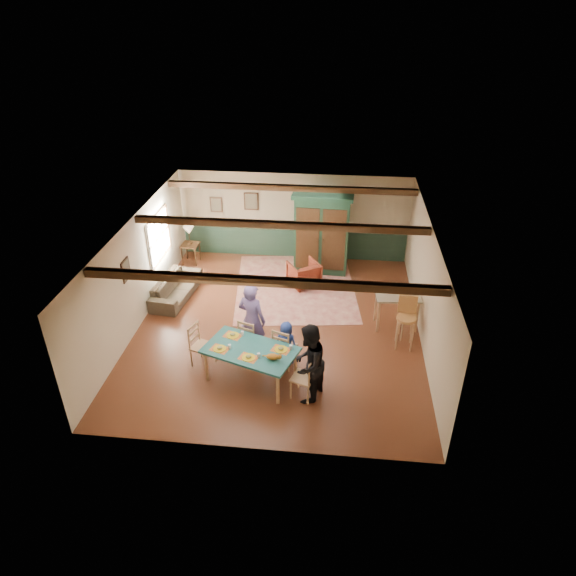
# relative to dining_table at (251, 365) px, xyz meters

# --- Properties ---
(floor) EXTENTS (8.00, 8.00, 0.00)m
(floor) POSITION_rel_dining_table_xyz_m (0.34, 2.06, -0.40)
(floor) COLOR #502516
(floor) RESTS_ON ground
(wall_back) EXTENTS (7.00, 0.02, 2.70)m
(wall_back) POSITION_rel_dining_table_xyz_m (0.34, 6.06, 0.95)
(wall_back) COLOR beige
(wall_back) RESTS_ON floor
(wall_left) EXTENTS (0.02, 8.00, 2.70)m
(wall_left) POSITION_rel_dining_table_xyz_m (-3.16, 2.06, 0.95)
(wall_left) COLOR beige
(wall_left) RESTS_ON floor
(wall_right) EXTENTS (0.02, 8.00, 2.70)m
(wall_right) POSITION_rel_dining_table_xyz_m (3.84, 2.06, 0.95)
(wall_right) COLOR beige
(wall_right) RESTS_ON floor
(ceiling) EXTENTS (7.00, 8.00, 0.02)m
(ceiling) POSITION_rel_dining_table_xyz_m (0.34, 2.06, 2.30)
(ceiling) COLOR white
(ceiling) RESTS_ON wall_back
(wainscot_back) EXTENTS (6.95, 0.03, 0.90)m
(wainscot_back) POSITION_rel_dining_table_xyz_m (0.34, 6.04, 0.05)
(wainscot_back) COLOR #1B3225
(wainscot_back) RESTS_ON floor
(ceiling_beam_front) EXTENTS (6.95, 0.16, 0.16)m
(ceiling_beam_front) POSITION_rel_dining_table_xyz_m (0.34, -0.24, 2.21)
(ceiling_beam_front) COLOR black
(ceiling_beam_front) RESTS_ON ceiling
(ceiling_beam_mid) EXTENTS (6.95, 0.16, 0.16)m
(ceiling_beam_mid) POSITION_rel_dining_table_xyz_m (0.34, 2.46, 2.21)
(ceiling_beam_mid) COLOR black
(ceiling_beam_mid) RESTS_ON ceiling
(ceiling_beam_back) EXTENTS (6.95, 0.16, 0.16)m
(ceiling_beam_back) POSITION_rel_dining_table_xyz_m (0.34, 5.06, 2.21)
(ceiling_beam_back) COLOR black
(ceiling_beam_back) RESTS_ON ceiling
(window_left) EXTENTS (0.06, 1.60, 1.30)m
(window_left) POSITION_rel_dining_table_xyz_m (-3.13, 3.76, 1.15)
(window_left) COLOR white
(window_left) RESTS_ON wall_left
(picture_left_wall) EXTENTS (0.04, 0.42, 0.52)m
(picture_left_wall) POSITION_rel_dining_table_xyz_m (-3.13, 1.46, 1.35)
(picture_left_wall) COLOR gray
(picture_left_wall) RESTS_ON wall_left
(picture_back_a) EXTENTS (0.45, 0.04, 0.55)m
(picture_back_a) POSITION_rel_dining_table_xyz_m (-0.96, 6.03, 1.40)
(picture_back_a) COLOR gray
(picture_back_a) RESTS_ON wall_back
(picture_back_b) EXTENTS (0.38, 0.04, 0.48)m
(picture_back_b) POSITION_rel_dining_table_xyz_m (-2.06, 6.03, 1.25)
(picture_back_b) COLOR gray
(picture_back_b) RESTS_ON wall_back
(dining_table) EXTENTS (2.17, 1.65, 0.80)m
(dining_table) POSITION_rel_dining_table_xyz_m (0.00, 0.00, 0.00)
(dining_table) COLOR #1D5B5B
(dining_table) RESTS_ON floor
(dining_chair_far_left) EXTENTS (0.58, 0.59, 1.02)m
(dining_chair_far_left) POSITION_rel_dining_table_xyz_m (-0.15, 0.87, 0.11)
(dining_chair_far_left) COLOR tan
(dining_chair_far_left) RESTS_ON floor
(dining_chair_far_right) EXTENTS (0.58, 0.59, 1.02)m
(dining_chair_far_right) POSITION_rel_dining_table_xyz_m (0.66, 0.58, 0.11)
(dining_chair_far_right) COLOR tan
(dining_chair_far_right) RESTS_ON floor
(dining_chair_end_left) EXTENTS (0.59, 0.58, 1.02)m
(dining_chair_end_left) POSITION_rel_dining_table_xyz_m (-1.16, 0.41, 0.11)
(dining_chair_end_left) COLOR tan
(dining_chair_end_left) RESTS_ON floor
(dining_chair_end_right) EXTENTS (0.59, 0.58, 1.02)m
(dining_chair_end_right) POSITION_rel_dining_table_xyz_m (1.16, -0.41, 0.11)
(dining_chair_end_right) COLOR tan
(dining_chair_end_right) RESTS_ON floor
(person_man) EXTENTS (0.78, 0.64, 1.84)m
(person_man) POSITION_rel_dining_table_xyz_m (-0.12, 0.95, 0.52)
(person_man) COLOR #654F89
(person_man) RESTS_ON floor
(person_woman) EXTENTS (0.91, 1.03, 1.76)m
(person_woman) POSITION_rel_dining_table_xyz_m (1.26, -0.44, 0.48)
(person_woman) COLOR black
(person_woman) RESTS_ON floor
(person_child) EXTENTS (0.61, 0.50, 1.07)m
(person_child) POSITION_rel_dining_table_xyz_m (0.69, 0.66, 0.14)
(person_child) COLOR navy
(person_child) RESTS_ON floor
(cat) EXTENTS (0.41, 0.27, 0.19)m
(cat) POSITION_rel_dining_table_xyz_m (0.52, -0.30, 0.50)
(cat) COLOR #C26F22
(cat) RESTS_ON dining_table
(place_setting_near_left) EXTENTS (0.51, 0.44, 0.11)m
(place_setting_near_left) POSITION_rel_dining_table_xyz_m (-0.64, -0.06, 0.46)
(place_setting_near_left) COLOR gold
(place_setting_near_left) RESTS_ON dining_table
(place_setting_near_center) EXTENTS (0.51, 0.44, 0.11)m
(place_setting_near_center) POSITION_rel_dining_table_xyz_m (0.01, -0.29, 0.46)
(place_setting_near_center) COLOR gold
(place_setting_near_center) RESTS_ON dining_table
(place_setting_far_left) EXTENTS (0.51, 0.44, 0.11)m
(place_setting_far_left) POSITION_rel_dining_table_xyz_m (-0.47, 0.45, 0.46)
(place_setting_far_left) COLOR gold
(place_setting_far_left) RESTS_ON dining_table
(place_setting_far_right) EXTENTS (0.51, 0.44, 0.11)m
(place_setting_far_right) POSITION_rel_dining_table_xyz_m (0.64, 0.06, 0.46)
(place_setting_far_right) COLOR gold
(place_setting_far_right) RESTS_ON dining_table
(area_rug) EXTENTS (3.77, 4.31, 0.01)m
(area_rug) POSITION_rel_dining_table_xyz_m (0.58, 4.10, -0.39)
(area_rug) COLOR beige
(area_rug) RESTS_ON floor
(armoire) EXTENTS (1.75, 0.77, 2.43)m
(armoire) POSITION_rel_dining_table_xyz_m (1.24, 5.18, 0.81)
(armoire) COLOR #143321
(armoire) RESTS_ON floor
(armchair) EXTENTS (1.08, 1.09, 0.73)m
(armchair) POSITION_rel_dining_table_xyz_m (0.80, 4.24, -0.04)
(armchair) COLOR #4B160F
(armchair) RESTS_ON floor
(sofa) EXTENTS (1.01, 2.09, 0.59)m
(sofa) POSITION_rel_dining_table_xyz_m (-2.63, 3.22, -0.11)
(sofa) COLOR #3A3124
(sofa) RESTS_ON floor
(end_table) EXTENTS (0.54, 0.54, 0.63)m
(end_table) POSITION_rel_dining_table_xyz_m (-2.78, 5.29, -0.09)
(end_table) COLOR black
(end_table) RESTS_ON floor
(table_lamp) EXTENTS (0.34, 0.34, 0.57)m
(table_lamp) POSITION_rel_dining_table_xyz_m (-2.78, 5.29, 0.51)
(table_lamp) COLOR beige
(table_lamp) RESTS_ON end_table
(counter_table) EXTENTS (1.13, 0.72, 0.90)m
(counter_table) POSITION_rel_dining_table_xyz_m (3.25, 2.41, 0.05)
(counter_table) COLOR #B4AA8C
(counter_table) RESTS_ON floor
(bar_stool_left) EXTENTS (0.49, 0.54, 1.29)m
(bar_stool_left) POSITION_rel_dining_table_xyz_m (3.39, 1.56, 0.24)
(bar_stool_left) COLOR tan
(bar_stool_left) RESTS_ON floor
(bar_stool_right) EXTENTS (0.41, 0.45, 1.07)m
(bar_stool_right) POSITION_rel_dining_table_xyz_m (3.49, 1.93, 0.14)
(bar_stool_right) COLOR tan
(bar_stool_right) RESTS_ON floor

